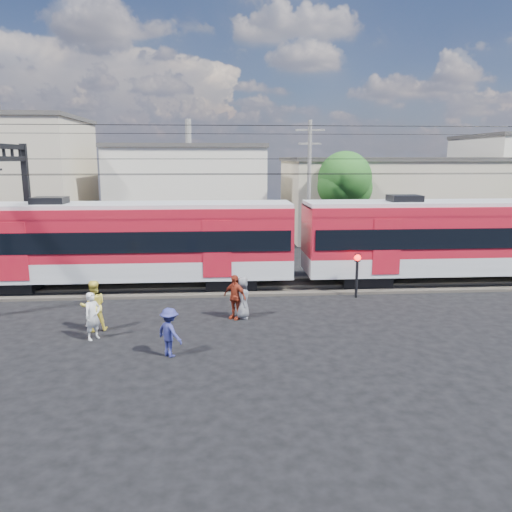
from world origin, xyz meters
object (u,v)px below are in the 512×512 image
object	(u,v)px
pedestrian_c	(170,332)
crossing_signal	(357,267)
commuter_train	(127,241)
pedestrian_a	(93,316)

from	to	relation	value
pedestrian_c	crossing_signal	distance (m)	10.03
commuter_train	crossing_signal	bearing A→B (deg)	-11.56
commuter_train	pedestrian_c	distance (m)	9.02
commuter_train	pedestrian_c	xyz separation A→B (m)	(2.76, -8.43, -1.60)
pedestrian_a	crossing_signal	xyz separation A→B (m)	(10.61, 4.53, 0.57)
pedestrian_a	crossing_signal	distance (m)	11.55
crossing_signal	pedestrian_c	bearing A→B (deg)	-141.16
pedestrian_a	crossing_signal	bearing A→B (deg)	-26.33
pedestrian_a	pedestrian_c	distance (m)	3.32
pedestrian_c	crossing_signal	xyz separation A→B (m)	(7.79, 6.28, 0.62)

